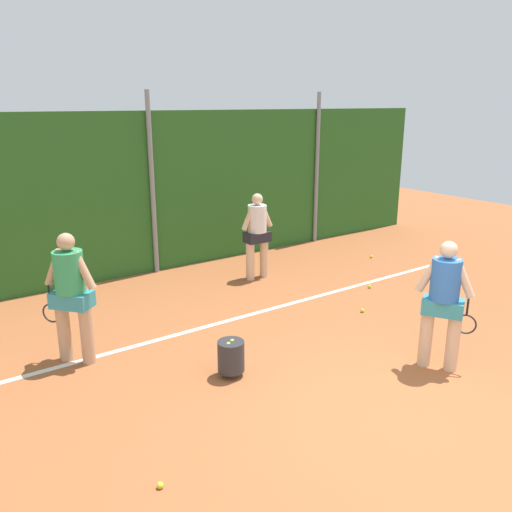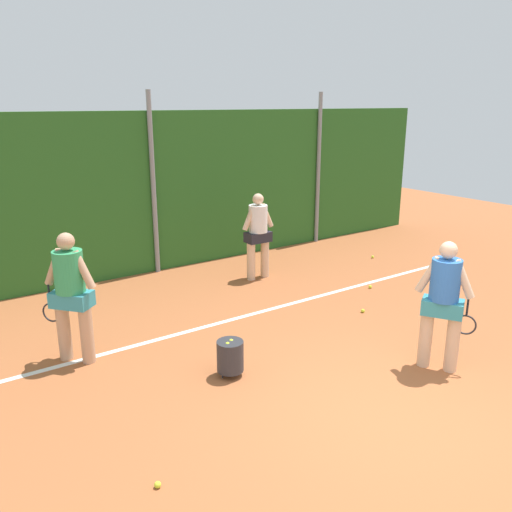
{
  "view_description": "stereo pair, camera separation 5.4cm",
  "coord_description": "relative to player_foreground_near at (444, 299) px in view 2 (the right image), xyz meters",
  "views": [
    {
      "loc": [
        -4.44,
        -3.34,
        3.54
      ],
      "look_at": [
        0.08,
        3.1,
        1.21
      ],
      "focal_mm": 36.7,
      "sensor_mm": 36.0,
      "label": 1
    },
    {
      "loc": [
        -4.4,
        -3.37,
        3.54
      ],
      "look_at": [
        0.08,
        3.1,
        1.21
      ],
      "focal_mm": 36.7,
      "sensor_mm": 36.0,
      "label": 2
    }
  ],
  "objects": [
    {
      "name": "tennis_ball_2",
      "position": [
        0.6,
        1.98,
        -0.98
      ],
      "size": [
        0.07,
        0.07,
        0.07
      ],
      "primitive_type": "sphere",
      "color": "#CCDB33",
      "rests_on": "ground_plane"
    },
    {
      "name": "player_foreground_near",
      "position": [
        0.0,
        0.0,
        0.0
      ],
      "size": [
        0.55,
        0.7,
        1.81
      ],
      "rotation": [
        0.0,
        0.0,
        5.25
      ],
      "color": "beige",
      "rests_on": "ground_plane"
    },
    {
      "name": "fence_post_center",
      "position": [
        -1.37,
        6.16,
        0.88
      ],
      "size": [
        0.1,
        0.1,
        3.78
      ],
      "primitive_type": "cylinder",
      "color": "gray",
      "rests_on": "ground_plane"
    },
    {
      "name": "tennis_ball_3",
      "position": [
        1.63,
        2.78,
        -0.98
      ],
      "size": [
        0.07,
        0.07,
        0.07
      ],
      "primitive_type": "sphere",
      "color": "#CCDB33",
      "rests_on": "ground_plane"
    },
    {
      "name": "tennis_ball_0",
      "position": [
        -4.17,
        0.02,
        -0.98
      ],
      "size": [
        0.07,
        0.07,
        0.07
      ],
      "primitive_type": "sphere",
      "color": "#CCDB33",
      "rests_on": "ground_plane"
    },
    {
      "name": "tennis_ball_5",
      "position": [
        -3.42,
        4.63,
        -0.98
      ],
      "size": [
        0.07,
        0.07,
        0.07
      ],
      "primitive_type": "sphere",
      "color": "#CCDB33",
      "rests_on": "ground_plane"
    },
    {
      "name": "ground_plane",
      "position": [
        -1.37,
        1.47,
        -1.01
      ],
      "size": [
        27.09,
        27.09,
        0.0
      ],
      "primitive_type": "plane",
      "color": "#A85B33"
    },
    {
      "name": "court_baseline_paint",
      "position": [
        -1.37,
        3.02,
        -1.01
      ],
      "size": [
        11.46,
        0.1,
        0.01
      ],
      "primitive_type": "cube",
      "color": "white",
      "rests_on": "ground_plane"
    },
    {
      "name": "hedge_fence_backdrop",
      "position": [
        -1.37,
        6.34,
        0.67
      ],
      "size": [
        15.68,
        0.25,
        3.37
      ],
      "primitive_type": "cube",
      "color": "#286023",
      "rests_on": "ground_plane"
    },
    {
      "name": "player_backcourt_far",
      "position": [
        0.17,
        4.57,
        -0.01
      ],
      "size": [
        0.75,
        0.38,
        1.78
      ],
      "rotation": [
        0.0,
        0.0,
        3.13
      ],
      "color": "beige",
      "rests_on": "ground_plane"
    },
    {
      "name": "fence_post_right",
      "position": [
        3.15,
        6.16,
        0.88
      ],
      "size": [
        0.1,
        0.1,
        3.78
      ],
      "primitive_type": "cylinder",
      "color": "gray",
      "rests_on": "ground_plane"
    },
    {
      "name": "player_midcourt",
      "position": [
        -4.02,
        3.06,
        0.04
      ],
      "size": [
        0.64,
        0.64,
        1.87
      ],
      "rotation": [
        0.0,
        0.0,
        2.27
      ],
      "color": "tan",
      "rests_on": "ground_plane"
    },
    {
      "name": "ball_hopper",
      "position": [
        -2.47,
        1.44,
        -0.72
      ],
      "size": [
        0.36,
        0.36,
        0.51
      ],
      "color": "#2D2D33",
      "rests_on": "ground_plane"
    },
    {
      "name": "tennis_ball_6",
      "position": [
        3.21,
        4.21,
        -0.98
      ],
      "size": [
        0.07,
        0.07,
        0.07
      ],
      "primitive_type": "sphere",
      "color": "#CCDB33",
      "rests_on": "ground_plane"
    }
  ]
}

